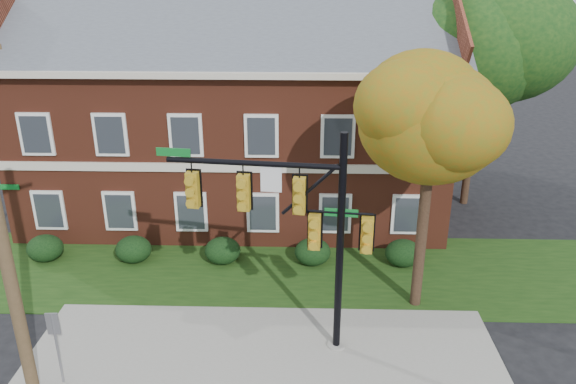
{
  "coord_description": "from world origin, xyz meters",
  "views": [
    {
      "loc": [
        1.11,
        -12.58,
        10.82
      ],
      "look_at": [
        0.66,
        3.0,
        4.51
      ],
      "focal_mm": 35.0,
      "sensor_mm": 36.0,
      "label": 1
    }
  ],
  "objects_px": {
    "hedge_left": "(133,249)",
    "tree_left_rear": "(0,71)",
    "tree_right_rear": "(494,33)",
    "sign_post": "(55,337)",
    "hedge_center": "(223,251)",
    "tree_near_right": "(442,116)",
    "hedge_far_left": "(45,248)",
    "hedge_far_right": "(403,253)",
    "tree_far_rear": "(273,4)",
    "hedge_right": "(313,252)",
    "traffic_signal": "(297,220)",
    "apartment_building": "(234,106)"
  },
  "relations": [
    {
      "from": "tree_left_rear",
      "to": "hedge_right",
      "type": "bearing_deg",
      "value": -17.37
    },
    {
      "from": "tree_near_right",
      "to": "hedge_far_left",
      "type": "bearing_deg",
      "value": 168.73
    },
    {
      "from": "tree_left_rear",
      "to": "traffic_signal",
      "type": "distance_m",
      "value": 15.86
    },
    {
      "from": "hedge_far_left",
      "to": "tree_far_rear",
      "type": "xyz_separation_m",
      "value": [
        8.34,
        13.09,
        8.32
      ]
    },
    {
      "from": "hedge_far_right",
      "to": "tree_left_rear",
      "type": "relative_size",
      "value": 0.16
    },
    {
      "from": "tree_left_rear",
      "to": "hedge_far_left",
      "type": "bearing_deg",
      "value": -56.58
    },
    {
      "from": "traffic_signal",
      "to": "tree_right_rear",
      "type": "bearing_deg",
      "value": 59.67
    },
    {
      "from": "hedge_far_left",
      "to": "hedge_right",
      "type": "bearing_deg",
      "value": 0.0
    },
    {
      "from": "hedge_center",
      "to": "tree_left_rear",
      "type": "bearing_deg",
      "value": 156.96
    },
    {
      "from": "hedge_far_right",
      "to": "tree_right_rear",
      "type": "height_order",
      "value": "tree_right_rear"
    },
    {
      "from": "hedge_far_left",
      "to": "tree_near_right",
      "type": "bearing_deg",
      "value": -11.27
    },
    {
      "from": "traffic_signal",
      "to": "hedge_right",
      "type": "bearing_deg",
      "value": 90.28
    },
    {
      "from": "sign_post",
      "to": "hedge_right",
      "type": "bearing_deg",
      "value": 40.95
    },
    {
      "from": "hedge_center",
      "to": "hedge_far_right",
      "type": "bearing_deg",
      "value": 0.0
    },
    {
      "from": "tree_right_rear",
      "to": "hedge_far_left",
      "type": "bearing_deg",
      "value": -161.55
    },
    {
      "from": "sign_post",
      "to": "hedge_far_left",
      "type": "bearing_deg",
      "value": 112.59
    },
    {
      "from": "hedge_right",
      "to": "hedge_far_right",
      "type": "distance_m",
      "value": 3.5
    },
    {
      "from": "hedge_right",
      "to": "sign_post",
      "type": "xyz_separation_m",
      "value": [
        -7.0,
        -6.99,
        1.05
      ]
    },
    {
      "from": "apartment_building",
      "to": "traffic_signal",
      "type": "xyz_separation_m",
      "value": [
        2.95,
        -10.32,
        -0.76
      ]
    },
    {
      "from": "tree_near_right",
      "to": "traffic_signal",
      "type": "relative_size",
      "value": 1.26
    },
    {
      "from": "hedge_far_right",
      "to": "traffic_signal",
      "type": "xyz_separation_m",
      "value": [
        -4.05,
        -5.06,
        3.7
      ]
    },
    {
      "from": "tree_left_rear",
      "to": "tree_right_rear",
      "type": "distance_m",
      "value": 21.19
    },
    {
      "from": "apartment_building",
      "to": "sign_post",
      "type": "height_order",
      "value": "apartment_building"
    },
    {
      "from": "hedge_center",
      "to": "tree_near_right",
      "type": "height_order",
      "value": "tree_near_right"
    },
    {
      "from": "hedge_right",
      "to": "traffic_signal",
      "type": "distance_m",
      "value": 6.3
    },
    {
      "from": "hedge_left",
      "to": "tree_left_rear",
      "type": "height_order",
      "value": "tree_left_rear"
    },
    {
      "from": "tree_near_right",
      "to": "tree_right_rear",
      "type": "distance_m",
      "value": 9.94
    },
    {
      "from": "hedge_left",
      "to": "hedge_far_right",
      "type": "relative_size",
      "value": 1.0
    },
    {
      "from": "tree_right_rear",
      "to": "hedge_left",
      "type": "bearing_deg",
      "value": -157.58
    },
    {
      "from": "hedge_left",
      "to": "tree_near_right",
      "type": "height_order",
      "value": "tree_near_right"
    },
    {
      "from": "hedge_far_left",
      "to": "tree_right_rear",
      "type": "distance_m",
      "value": 20.75
    },
    {
      "from": "tree_right_rear",
      "to": "hedge_right",
      "type": "bearing_deg",
      "value": -141.98
    },
    {
      "from": "tree_right_rear",
      "to": "sign_post",
      "type": "relative_size",
      "value": 4.57
    },
    {
      "from": "hedge_far_left",
      "to": "hedge_far_right",
      "type": "relative_size",
      "value": 1.0
    },
    {
      "from": "hedge_far_left",
      "to": "hedge_center",
      "type": "distance_m",
      "value": 7.0
    },
    {
      "from": "tree_left_rear",
      "to": "tree_right_rear",
      "type": "height_order",
      "value": "tree_right_rear"
    },
    {
      "from": "apartment_building",
      "to": "hedge_right",
      "type": "relative_size",
      "value": 13.43
    },
    {
      "from": "tree_left_rear",
      "to": "tree_far_rear",
      "type": "distance_m",
      "value": 14.4
    },
    {
      "from": "tree_near_right",
      "to": "tree_right_rear",
      "type": "xyz_separation_m",
      "value": [
        4.09,
        8.95,
        1.45
      ]
    },
    {
      "from": "tree_left_rear",
      "to": "sign_post",
      "type": "xyz_separation_m",
      "value": [
        6.23,
        -11.13,
        -5.1
      ]
    },
    {
      "from": "sign_post",
      "to": "hedge_left",
      "type": "bearing_deg",
      "value": 86.0
    },
    {
      "from": "hedge_far_left",
      "to": "hedge_left",
      "type": "xyz_separation_m",
      "value": [
        3.5,
        0.0,
        0.0
      ]
    },
    {
      "from": "apartment_building",
      "to": "hedge_left",
      "type": "bearing_deg",
      "value": -123.67
    },
    {
      "from": "hedge_far_left",
      "to": "tree_far_rear",
      "type": "distance_m",
      "value": 17.61
    },
    {
      "from": "tree_far_rear",
      "to": "apartment_building",
      "type": "bearing_deg",
      "value": -99.71
    },
    {
      "from": "hedge_far_right",
      "to": "tree_far_rear",
      "type": "xyz_separation_m",
      "value": [
        -5.66,
        13.09,
        8.32
      ]
    },
    {
      "from": "tree_right_rear",
      "to": "tree_far_rear",
      "type": "relative_size",
      "value": 0.92
    },
    {
      "from": "tree_left_rear",
      "to": "tree_far_rear",
      "type": "bearing_deg",
      "value": 38.97
    },
    {
      "from": "apartment_building",
      "to": "sign_post",
      "type": "xyz_separation_m",
      "value": [
        -3.5,
        -12.24,
        -3.41
      ]
    },
    {
      "from": "apartment_building",
      "to": "hedge_far_right",
      "type": "bearing_deg",
      "value": -36.89
    }
  ]
}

